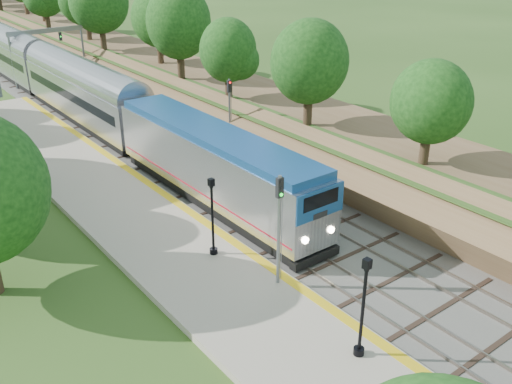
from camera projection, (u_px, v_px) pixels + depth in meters
ground at (451, 351)px, 24.18m from camera, size 320.00×320.00×0.00m
trackbed at (35, 76)px, 68.40m from camera, size 9.50×170.00×0.28m
platform at (159, 237)px, 32.74m from camera, size 6.40×68.00×0.38m
yellow_stripe at (201, 220)px, 34.23m from camera, size 0.55×68.00×0.01m
embankment at (99, 52)px, 72.20m from camera, size 10.64×170.00×11.70m
signal_gantry at (47, 41)px, 63.05m from camera, size 8.40×0.38×6.20m
trees_behind_platform at (15, 166)px, 30.97m from camera, size 7.82×53.32×7.21m
train at (12, 57)px, 66.94m from camera, size 3.23×107.27×4.75m
lamppost_mid at (362, 314)px, 22.61m from camera, size 0.45×0.45×4.57m
lamppost_far at (213, 221)px, 29.87m from camera, size 0.43×0.43×4.39m
signal_platform at (279, 219)px, 26.74m from camera, size 0.34×0.27×5.75m
signal_farside at (230, 108)px, 44.11m from camera, size 0.32×0.25×5.75m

